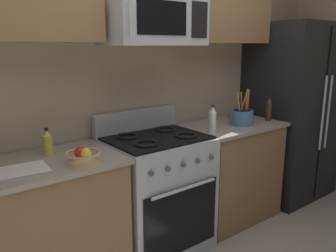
{
  "coord_description": "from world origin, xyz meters",
  "views": [
    {
      "loc": [
        -1.48,
        -1.35,
        1.6
      ],
      "look_at": [
        0.02,
        0.58,
        1.03
      ],
      "focal_mm": 36.77,
      "sensor_mm": 36.0,
      "label": 1
    }
  ],
  "objects_px": {
    "cutting_board": "(14,172)",
    "bottle_vinegar": "(212,120)",
    "microwave": "(153,20)",
    "prep_bowl": "(235,115)",
    "bottle_oil": "(47,143)",
    "utensil_crock": "(242,117)",
    "refrigerator": "(292,112)",
    "bottle_soy": "(269,109)",
    "range_oven": "(157,192)",
    "fruit_basket": "(83,156)"
  },
  "relations": [
    {
      "from": "cutting_board",
      "to": "bottle_vinegar",
      "type": "distance_m",
      "value": 1.55
    },
    {
      "from": "microwave",
      "to": "prep_bowl",
      "type": "distance_m",
      "value": 1.37
    },
    {
      "from": "cutting_board",
      "to": "bottle_oil",
      "type": "distance_m",
      "value": 0.36
    },
    {
      "from": "utensil_crock",
      "to": "cutting_board",
      "type": "relative_size",
      "value": 0.89
    },
    {
      "from": "bottle_oil",
      "to": "bottle_vinegar",
      "type": "distance_m",
      "value": 1.29
    },
    {
      "from": "refrigerator",
      "to": "bottle_soy",
      "type": "distance_m",
      "value": 0.58
    },
    {
      "from": "range_oven",
      "to": "bottle_vinegar",
      "type": "relative_size",
      "value": 4.89
    },
    {
      "from": "refrigerator",
      "to": "cutting_board",
      "type": "bearing_deg",
      "value": -178.15
    },
    {
      "from": "fruit_basket",
      "to": "cutting_board",
      "type": "distance_m",
      "value": 0.39
    },
    {
      "from": "bottle_vinegar",
      "to": "refrigerator",
      "type": "bearing_deg",
      "value": 3.98
    },
    {
      "from": "range_oven",
      "to": "bottle_oil",
      "type": "bearing_deg",
      "value": 171.17
    },
    {
      "from": "fruit_basket",
      "to": "prep_bowl",
      "type": "bearing_deg",
      "value": 11.32
    },
    {
      "from": "range_oven",
      "to": "bottle_vinegar",
      "type": "height_order",
      "value": "bottle_vinegar"
    },
    {
      "from": "utensil_crock",
      "to": "bottle_soy",
      "type": "bearing_deg",
      "value": -6.86
    },
    {
      "from": "fruit_basket",
      "to": "prep_bowl",
      "type": "relative_size",
      "value": 1.7
    },
    {
      "from": "range_oven",
      "to": "prep_bowl",
      "type": "xyz_separation_m",
      "value": [
        1.07,
        0.16,
        0.46
      ]
    },
    {
      "from": "microwave",
      "to": "cutting_board",
      "type": "height_order",
      "value": "microwave"
    },
    {
      "from": "fruit_basket",
      "to": "cutting_board",
      "type": "height_order",
      "value": "fruit_basket"
    },
    {
      "from": "fruit_basket",
      "to": "bottle_vinegar",
      "type": "bearing_deg",
      "value": 4.18
    },
    {
      "from": "bottle_soy",
      "to": "range_oven",
      "type": "bearing_deg",
      "value": 173.98
    },
    {
      "from": "cutting_board",
      "to": "bottle_vinegar",
      "type": "relative_size",
      "value": 1.62
    },
    {
      "from": "microwave",
      "to": "bottle_soy",
      "type": "distance_m",
      "value": 1.44
    },
    {
      "from": "range_oven",
      "to": "cutting_board",
      "type": "bearing_deg",
      "value": -174.12
    },
    {
      "from": "cutting_board",
      "to": "prep_bowl",
      "type": "xyz_separation_m",
      "value": [
        2.12,
        0.27,
        0.02
      ]
    },
    {
      "from": "microwave",
      "to": "bottle_vinegar",
      "type": "distance_m",
      "value": 0.92
    },
    {
      "from": "microwave",
      "to": "bottle_soy",
      "type": "height_order",
      "value": "microwave"
    },
    {
      "from": "bottle_soy",
      "to": "microwave",
      "type": "bearing_deg",
      "value": 172.74
    },
    {
      "from": "bottle_vinegar",
      "to": "range_oven",
      "type": "bearing_deg",
      "value": 167.81
    },
    {
      "from": "bottle_oil",
      "to": "bottle_vinegar",
      "type": "height_order",
      "value": "bottle_vinegar"
    },
    {
      "from": "bottle_oil",
      "to": "prep_bowl",
      "type": "bearing_deg",
      "value": 1.15
    },
    {
      "from": "utensil_crock",
      "to": "bottle_vinegar",
      "type": "distance_m",
      "value": 0.39
    },
    {
      "from": "fruit_basket",
      "to": "utensil_crock",
      "type": "bearing_deg",
      "value": 3.8
    },
    {
      "from": "range_oven",
      "to": "microwave",
      "type": "xyz_separation_m",
      "value": [
        -0.0,
        0.03,
        1.3
      ]
    },
    {
      "from": "bottle_oil",
      "to": "bottle_soy",
      "type": "height_order",
      "value": "bottle_soy"
    },
    {
      "from": "refrigerator",
      "to": "utensil_crock",
      "type": "distance_m",
      "value": 0.89
    },
    {
      "from": "utensil_crock",
      "to": "bottle_vinegar",
      "type": "height_order",
      "value": "utensil_crock"
    },
    {
      "from": "utensil_crock",
      "to": "fruit_basket",
      "type": "height_order",
      "value": "utensil_crock"
    },
    {
      "from": "cutting_board",
      "to": "bottle_vinegar",
      "type": "height_order",
      "value": "bottle_vinegar"
    },
    {
      "from": "range_oven",
      "to": "utensil_crock",
      "type": "distance_m",
      "value": 1.02
    },
    {
      "from": "refrigerator",
      "to": "fruit_basket",
      "type": "height_order",
      "value": "refrigerator"
    },
    {
      "from": "range_oven",
      "to": "fruit_basket",
      "type": "bearing_deg",
      "value": -164.23
    },
    {
      "from": "range_oven",
      "to": "bottle_oil",
      "type": "xyz_separation_m",
      "value": [
        -0.78,
        0.12,
        0.52
      ]
    },
    {
      "from": "bottle_oil",
      "to": "bottle_soy",
      "type": "relative_size",
      "value": 0.75
    },
    {
      "from": "refrigerator",
      "to": "bottle_vinegar",
      "type": "height_order",
      "value": "refrigerator"
    },
    {
      "from": "refrigerator",
      "to": "microwave",
      "type": "relative_size",
      "value": 2.51
    },
    {
      "from": "bottle_oil",
      "to": "bottle_vinegar",
      "type": "xyz_separation_m",
      "value": [
        1.27,
        -0.23,
        0.02
      ]
    },
    {
      "from": "bottle_vinegar",
      "to": "fruit_basket",
      "type": "bearing_deg",
      "value": -175.82
    },
    {
      "from": "cutting_board",
      "to": "prep_bowl",
      "type": "height_order",
      "value": "prep_bowl"
    },
    {
      "from": "bottle_vinegar",
      "to": "bottle_oil",
      "type": "bearing_deg",
      "value": 169.86
    },
    {
      "from": "refrigerator",
      "to": "bottle_soy",
      "type": "relative_size",
      "value": 7.78
    }
  ]
}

